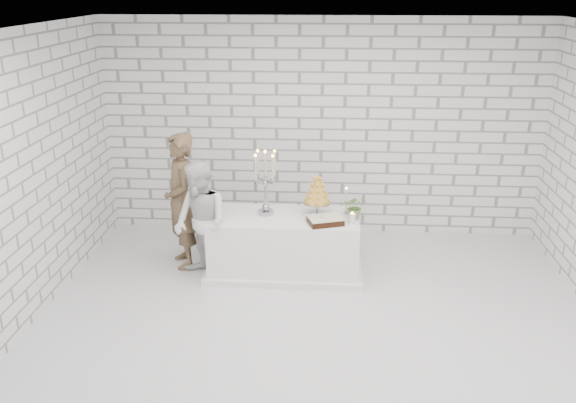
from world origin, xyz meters
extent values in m
cube|color=silver|center=(0.00, 0.00, 0.00)|extent=(6.00, 5.00, 0.01)
cube|color=white|center=(0.00, 0.00, 3.00)|extent=(6.00, 5.00, 0.01)
cube|color=white|center=(0.00, 2.50, 1.50)|extent=(6.00, 0.01, 3.00)
cube|color=white|center=(0.00, -2.50, 1.50)|extent=(6.00, 0.01, 3.00)
cube|color=white|center=(-3.00, 0.00, 1.50)|extent=(0.01, 5.00, 3.00)
cube|color=white|center=(-0.42, 1.13, 0.38)|extent=(1.80, 0.80, 0.75)
imported|color=#433323|center=(-1.70, 1.27, 0.86)|extent=(0.63, 0.74, 1.72)
imported|color=silver|center=(-1.38, 0.86, 0.75)|extent=(0.90, 0.92, 1.49)
cube|color=black|center=(0.08, 0.93, 0.79)|extent=(0.45, 0.38, 0.08)
cylinder|color=white|center=(0.39, 0.96, 0.81)|extent=(0.10, 0.10, 0.12)
cylinder|color=beige|center=(0.33, 1.26, 0.91)|extent=(0.07, 0.07, 0.32)
imported|color=#456F31|center=(0.43, 1.12, 0.90)|extent=(0.28, 0.24, 0.29)
camera|label=1|loc=(0.07, -5.49, 3.42)|focal=36.98mm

